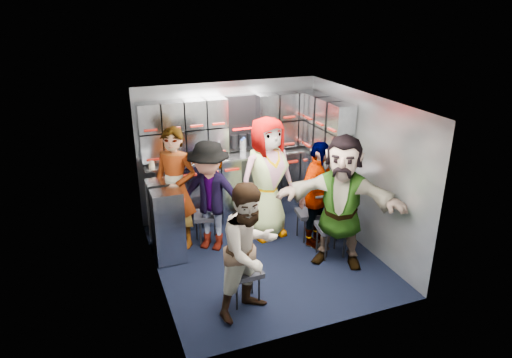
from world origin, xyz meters
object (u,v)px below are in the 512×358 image
object	(u,v)px
attendant_standing	(176,189)
attendant_arc_a	(250,251)
jump_seat_near_right	(331,229)
jump_seat_mid_right	(310,214)
attendant_arc_e	(341,202)
jump_seat_mid_left	(207,217)
attendant_arc_b	(210,196)
attendant_arc_c	(267,178)
jump_seat_center	(262,203)
attendant_arc_d	(317,195)
jump_seat_near_left	(244,273)

from	to	relation	value
attendant_standing	attendant_arc_a	size ratio (longest dim) A/B	1.11
attendant_standing	jump_seat_near_right	bearing A→B (deg)	9.79
jump_seat_near_right	jump_seat_mid_right	bearing A→B (deg)	95.42
jump_seat_mid_right	attendant_arc_e	size ratio (longest dim) A/B	0.24
attendant_standing	attendant_arc_e	world-z (taller)	attendant_arc_e
jump_seat_mid_left	jump_seat_mid_right	xyz separation A→B (m)	(1.38, -0.43, -0.01)
attendant_arc_b	attendant_arc_c	distance (m)	0.87
attendant_arc_a	jump_seat_center	bearing A→B (deg)	42.51
attendant_arc_d	jump_seat_center	bearing A→B (deg)	92.14
jump_seat_mid_left	jump_seat_near_right	size ratio (longest dim) A/B	0.99
jump_seat_mid_left	jump_seat_near_right	world-z (taller)	jump_seat_near_right
jump_seat_mid_right	attendant_arc_c	distance (m)	0.80
jump_seat_near_left	jump_seat_center	size ratio (longest dim) A/B	0.85
jump_seat_center	attendant_arc_b	world-z (taller)	attendant_arc_b
attendant_arc_b	attendant_arc_d	bearing A→B (deg)	20.32
jump_seat_mid_left	attendant_arc_a	size ratio (longest dim) A/B	0.29
attendant_standing	attendant_arc_c	size ratio (longest dim) A/B	0.96
attendant_arc_a	jump_seat_near_left	bearing A→B (deg)	67.92
jump_seat_center	jump_seat_near_left	bearing A→B (deg)	-117.87
attendant_arc_d	attendant_arc_b	bearing A→B (deg)	127.87
jump_seat_near_left	jump_seat_near_right	xyz separation A→B (m)	(1.41, 0.55, 0.02)
jump_seat_near_left	jump_seat_mid_right	distance (m)	1.73
jump_seat_center	jump_seat_mid_right	distance (m)	0.73
jump_seat_mid_left	jump_seat_mid_right	world-z (taller)	jump_seat_mid_left
attendant_arc_e	jump_seat_mid_right	bearing A→B (deg)	131.55
attendant_standing	attendant_arc_d	xyz separation A→B (m)	(1.79, -0.66, -0.10)
jump_seat_center	attendant_arc_d	world-z (taller)	attendant_arc_d
jump_seat_near_right	attendant_arc_e	xyz separation A→B (m)	(0.00, -0.18, 0.47)
jump_seat_mid_right	attendant_standing	xyz separation A→B (m)	(-1.79, 0.48, 0.47)
jump_seat_near_left	attendant_arc_d	xyz separation A→B (m)	(1.36, 0.89, 0.37)
jump_seat_near_left	attendant_arc_a	size ratio (longest dim) A/B	0.28
jump_seat_mid_left	attendant_arc_b	distance (m)	0.42
jump_seat_mid_right	attendant_arc_e	distance (m)	0.86
jump_seat_mid_left	jump_seat_center	size ratio (longest dim) A/B	0.88
jump_seat_mid_right	attendant_arc_a	distance (m)	1.89
jump_seat_mid_right	attendant_arc_b	bearing A→B (deg)	169.91
jump_seat_center	attendant_arc_a	world-z (taller)	attendant_arc_a
jump_seat_near_left	jump_seat_mid_left	xyz separation A→B (m)	(-0.02, 1.50, 0.01)
jump_seat_mid_right	jump_seat_near_right	size ratio (longest dim) A/B	0.94
attendant_arc_a	attendant_arc_e	distance (m)	1.52
jump_seat_near_left	attendant_arc_d	size ratio (longest dim) A/B	0.28
jump_seat_near_left	jump_seat_center	bearing A→B (deg)	62.13
jump_seat_mid_right	jump_seat_near_left	bearing A→B (deg)	-141.80
jump_seat_center	attendant_arc_d	xyz separation A→B (m)	(0.52, -0.69, 0.34)
jump_seat_near_left	attendant_arc_a	xyz separation A→B (m)	(0.00, -0.18, 0.39)
attendant_arc_b	attendant_arc_c	world-z (taller)	attendant_arc_c
jump_seat_near_right	attendant_arc_e	distance (m)	0.50
attendant_standing	attendant_arc_c	xyz separation A→B (m)	(1.26, -0.15, 0.03)
jump_seat_near_left	attendant_standing	xyz separation A→B (m)	(-0.42, 1.55, 0.47)
attendant_arc_d	jump_seat_near_right	bearing A→B (deg)	-116.78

